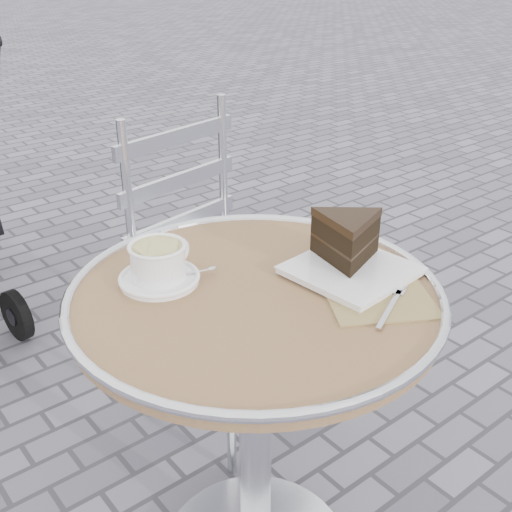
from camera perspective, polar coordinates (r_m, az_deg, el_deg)
cafe_table at (r=1.30m, az=-0.06°, el=-9.43°), size 0.72×0.72×0.74m
cappuccino_set at (r=1.25m, az=-8.59°, el=-0.82°), size 0.18×0.15×0.08m
cake_plate_set at (r=1.28m, az=8.27°, el=0.93°), size 0.27×0.35×0.11m
bistro_chair at (r=1.81m, az=-4.95°, el=1.79°), size 0.48×0.48×0.93m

